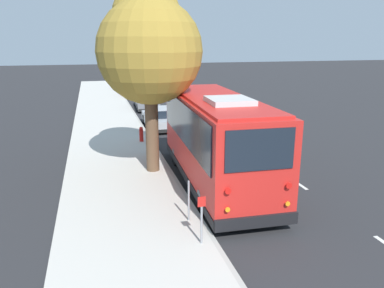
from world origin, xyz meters
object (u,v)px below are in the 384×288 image
object	(u,v)px
parked_sedan_silver	(159,118)
sign_post_far	(189,201)
parked_sedan_gray	(147,101)
fire_hydrant	(141,134)
shuttle_bus	(216,136)
sign_post_near	(202,219)
parked_sedan_navy	(129,83)
street_tree	(149,45)
parked_sedan_maroon	(136,90)

from	to	relation	value
parked_sedan_silver	sign_post_far	distance (m)	13.46
parked_sedan_gray	fire_hydrant	size ratio (longest dim) A/B	5.68
shuttle_bus	sign_post_near	world-z (taller)	shuttle_bus
shuttle_bus	sign_post_near	xyz separation A→B (m)	(-4.46, 1.87, -1.09)
shuttle_bus	parked_sedan_silver	size ratio (longest dim) A/B	1.97
shuttle_bus	sign_post_far	distance (m)	3.79
shuttle_bus	fire_hydrant	distance (m)	7.01
parked_sedan_gray	parked_sedan_silver	bearing A→B (deg)	-179.06
parked_sedan_navy	sign_post_far	size ratio (longest dim) A/B	3.56
parked_sedan_silver	parked_sedan_gray	xyz separation A→B (m)	(7.12, -0.22, 0.00)
shuttle_bus	parked_sedan_gray	size ratio (longest dim) A/B	1.91
shuttle_bus	parked_sedan_gray	world-z (taller)	shuttle_bus
parked_sedan_silver	fire_hydrant	size ratio (longest dim) A/B	5.53
parked_sedan_silver	street_tree	bearing A→B (deg)	168.67
parked_sedan_silver	parked_sedan_navy	world-z (taller)	parked_sedan_navy
fire_hydrant	street_tree	bearing A→B (deg)	178.28
shuttle_bus	sign_post_far	xyz separation A→B (m)	(-3.09, 1.87, -1.15)
parked_sedan_silver	sign_post_near	size ratio (longest dim) A/B	3.31
sign_post_near	fire_hydrant	size ratio (longest dim) A/B	1.67
parked_sedan_navy	sign_post_near	distance (m)	35.73
street_tree	sign_post_far	size ratio (longest dim) A/B	5.89
sign_post_far	parked_sedan_maroon	bearing A→B (deg)	-3.41
parked_sedan_maroon	sign_post_near	size ratio (longest dim) A/B	3.16
parked_sedan_silver	parked_sedan_navy	distance (m)	20.95
parked_sedan_silver	sign_post_far	xyz separation A→B (m)	(-13.38, 1.45, 0.20)
fire_hydrant	parked_sedan_navy	bearing A→B (deg)	-4.15
parked_sedan_navy	sign_post_near	xyz separation A→B (m)	(-35.69, 1.62, 0.23)
parked_sedan_gray	fire_hydrant	world-z (taller)	parked_sedan_gray
parked_sedan_gray	parked_sedan_maroon	size ratio (longest dim) A/B	1.07
parked_sedan_maroon	sign_post_near	xyz separation A→B (m)	(-29.21, 1.66, 0.25)
parked_sedan_silver	parked_sedan_navy	size ratio (longest dim) A/B	0.98
parked_sedan_silver	sign_post_near	distance (m)	14.82
street_tree	parked_sedan_silver	bearing A→B (deg)	-11.87
parked_sedan_maroon	fire_hydrant	bearing A→B (deg)	172.31
fire_hydrant	sign_post_near	bearing A→B (deg)	-179.10
parked_sedan_gray	shuttle_bus	bearing A→B (deg)	-176.62
fire_hydrant	sign_post_far	bearing A→B (deg)	-178.97
parked_sedan_maroon	sign_post_far	world-z (taller)	sign_post_far
sign_post_near	parked_sedan_navy	bearing A→B (deg)	-2.59
parked_sedan_navy	fire_hydrant	xyz separation A→B (m)	(-24.67, 1.79, -0.07)
street_tree	shuttle_bus	bearing A→B (deg)	-130.63
parked_sedan_navy	sign_post_near	world-z (taller)	sign_post_near
parked_sedan_maroon	street_tree	distance (m)	23.43
parked_sedan_maroon	fire_hydrant	size ratio (longest dim) A/B	5.29
sign_post_far	shuttle_bus	bearing A→B (deg)	-31.21
parked_sedan_gray	parked_sedan_maroon	xyz separation A→B (m)	(7.34, 0.02, 0.00)
sign_post_near	fire_hydrant	bearing A→B (deg)	0.90
shuttle_bus	street_tree	world-z (taller)	street_tree
shuttle_bus	parked_sedan_silver	world-z (taller)	shuttle_bus
shuttle_bus	parked_sedan_navy	distance (m)	31.26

